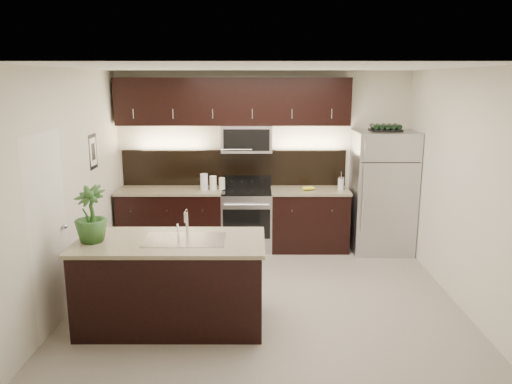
{
  "coord_description": "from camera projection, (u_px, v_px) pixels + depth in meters",
  "views": [
    {
      "loc": [
        -0.1,
        -5.71,
        2.57
      ],
      "look_at": [
        -0.11,
        0.55,
        1.16
      ],
      "focal_mm": 35.0,
      "sensor_mm": 36.0,
      "label": 1
    }
  ],
  "objects": [
    {
      "name": "bananas",
      "position": [
        304.0,
        188.0,
        7.49
      ],
      "size": [
        0.24,
        0.22,
        0.06
      ],
      "primitive_type": "ellipsoid",
      "rotation": [
        0.0,
        0.0,
        0.39
      ],
      "color": "gold",
      "rests_on": "counter_run"
    },
    {
      "name": "sink_faucet",
      "position": [
        185.0,
        238.0,
        5.19
      ],
      "size": [
        0.84,
        0.5,
        0.28
      ],
      "color": "silver",
      "rests_on": "island"
    },
    {
      "name": "plant",
      "position": [
        91.0,
        214.0,
        5.07
      ],
      "size": [
        0.41,
        0.41,
        0.58
      ],
      "primitive_type": "imported",
      "rotation": [
        0.0,
        0.0,
        -0.3
      ],
      "color": "#2A5421",
      "rests_on": "island"
    },
    {
      "name": "french_press",
      "position": [
        341.0,
        183.0,
        7.5
      ],
      "size": [
        0.09,
        0.09,
        0.27
      ],
      "rotation": [
        0.0,
        0.0,
        0.42
      ],
      "color": "silver",
      "rests_on": "counter_run"
    },
    {
      "name": "room_walls",
      "position": [
        256.0,
        157.0,
        5.73
      ],
      "size": [
        4.52,
        4.02,
        2.71
      ],
      "color": "beige",
      "rests_on": "ground"
    },
    {
      "name": "ground",
      "position": [
        265.0,
        293.0,
        6.14
      ],
      "size": [
        4.5,
        4.5,
        0.0
      ],
      "primitive_type": "plane",
      "color": "gray",
      "rests_on": "ground"
    },
    {
      "name": "wine_rack",
      "position": [
        386.0,
        128.0,
        7.31
      ],
      "size": [
        0.45,
        0.28,
        0.11
      ],
      "color": "black",
      "rests_on": "refrigerator"
    },
    {
      "name": "upper_fixtures",
      "position": [
        235.0,
        109.0,
        7.46
      ],
      "size": [
        3.49,
        0.4,
        1.66
      ],
      "color": "black",
      "rests_on": "counter_run"
    },
    {
      "name": "island",
      "position": [
        172.0,
        282.0,
        5.28
      ],
      "size": [
        1.96,
        0.96,
        0.94
      ],
      "color": "black",
      "rests_on": "ground"
    },
    {
      "name": "canisters",
      "position": [
        211.0,
        183.0,
        7.53
      ],
      "size": [
        0.37,
        0.16,
        0.25
      ],
      "rotation": [
        0.0,
        0.0,
        0.22
      ],
      "color": "silver",
      "rests_on": "counter_run"
    },
    {
      "name": "refrigerator",
      "position": [
        382.0,
        192.0,
        7.52
      ],
      "size": [
        0.88,
        0.8,
        1.83
      ],
      "primitive_type": "cube",
      "color": "#B2B2B7",
      "rests_on": "ground"
    },
    {
      "name": "counter_run",
      "position": [
        234.0,
        219.0,
        7.68
      ],
      "size": [
        3.51,
        0.65,
        0.94
      ],
      "color": "black",
      "rests_on": "ground"
    }
  ]
}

